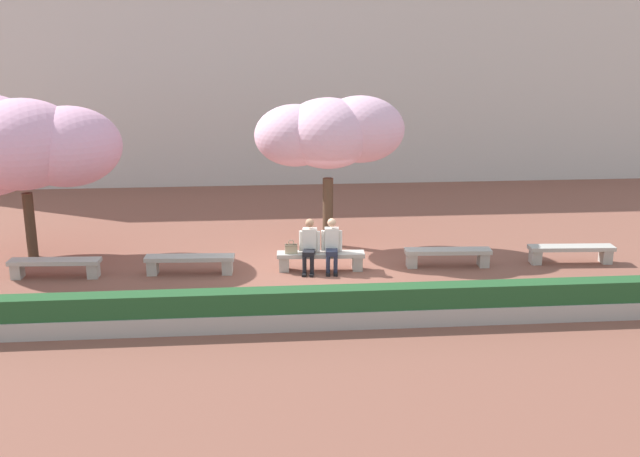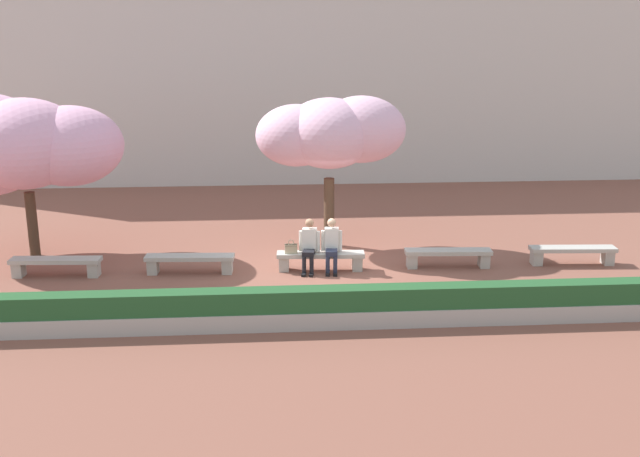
{
  "view_description": "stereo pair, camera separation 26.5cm",
  "coord_description": "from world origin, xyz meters",
  "px_view_note": "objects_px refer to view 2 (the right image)",
  "views": [
    {
      "loc": [
        -1.57,
        -17.3,
        5.74
      ],
      "look_at": [
        0.0,
        0.2,
        1.0
      ],
      "focal_mm": 42.0,
      "sensor_mm": 36.0,
      "label": 1
    },
    {
      "loc": [
        -1.31,
        -17.32,
        5.74
      ],
      "look_at": [
        0.0,
        0.2,
        1.0
      ],
      "focal_mm": 42.0,
      "sensor_mm": 36.0,
      "label": 2
    }
  ],
  "objects_px": {
    "stone_bench_near_east": "(448,255)",
    "handbag": "(291,248)",
    "person_seated_left": "(309,244)",
    "cherry_tree_main": "(331,133)",
    "stone_bench_east_end": "(573,252)",
    "cherry_tree_secondary": "(18,145)",
    "person_seated_right": "(332,243)",
    "stone_bench_near_west": "(190,261)",
    "stone_bench_center": "(321,258)",
    "stone_bench_west_end": "(56,264)"
  },
  "relations": [
    {
      "from": "cherry_tree_secondary",
      "to": "stone_bench_near_west",
      "type": "bearing_deg",
      "value": -23.01
    },
    {
      "from": "stone_bench_near_east",
      "to": "cherry_tree_main",
      "type": "height_order",
      "value": "cherry_tree_main"
    },
    {
      "from": "person_seated_left",
      "to": "cherry_tree_main",
      "type": "distance_m",
      "value": 3.32
    },
    {
      "from": "stone_bench_west_end",
      "to": "stone_bench_near_west",
      "type": "height_order",
      "value": "same"
    },
    {
      "from": "person_seated_right",
      "to": "stone_bench_near_west",
      "type": "bearing_deg",
      "value": 179.11
    },
    {
      "from": "stone_bench_east_end",
      "to": "handbag",
      "type": "height_order",
      "value": "handbag"
    },
    {
      "from": "stone_bench_west_end",
      "to": "stone_bench_east_end",
      "type": "distance_m",
      "value": 12.61
    },
    {
      "from": "stone_bench_near_west",
      "to": "stone_bench_near_east",
      "type": "xyz_separation_m",
      "value": [
        6.31,
        -0.0,
        0.0
      ]
    },
    {
      "from": "stone_bench_center",
      "to": "person_seated_left",
      "type": "bearing_deg",
      "value": -169.41
    },
    {
      "from": "stone_bench_east_end",
      "to": "stone_bench_near_west",
      "type": "bearing_deg",
      "value": 180.0
    },
    {
      "from": "cherry_tree_secondary",
      "to": "stone_bench_center",
      "type": "bearing_deg",
      "value": -13.8
    },
    {
      "from": "stone_bench_center",
      "to": "cherry_tree_main",
      "type": "relative_size",
      "value": 0.53
    },
    {
      "from": "stone_bench_center",
      "to": "cherry_tree_main",
      "type": "height_order",
      "value": "cherry_tree_main"
    },
    {
      "from": "stone_bench_near_west",
      "to": "cherry_tree_main",
      "type": "bearing_deg",
      "value": 31.32
    },
    {
      "from": "stone_bench_east_end",
      "to": "cherry_tree_secondary",
      "type": "distance_m",
      "value": 14.14
    },
    {
      "from": "stone_bench_near_west",
      "to": "cherry_tree_secondary",
      "type": "height_order",
      "value": "cherry_tree_secondary"
    },
    {
      "from": "stone_bench_center",
      "to": "handbag",
      "type": "relative_size",
      "value": 6.33
    },
    {
      "from": "handbag",
      "to": "stone_bench_east_end",
      "type": "bearing_deg",
      "value": -0.06
    },
    {
      "from": "stone_bench_center",
      "to": "stone_bench_near_east",
      "type": "bearing_deg",
      "value": 0.0
    },
    {
      "from": "stone_bench_east_end",
      "to": "person_seated_left",
      "type": "bearing_deg",
      "value": -179.54
    },
    {
      "from": "stone_bench_near_west",
      "to": "person_seated_right",
      "type": "xyz_separation_m",
      "value": [
        3.41,
        -0.05,
        0.39
      ]
    },
    {
      "from": "stone_bench_near_west",
      "to": "stone_bench_east_end",
      "type": "height_order",
      "value": "same"
    },
    {
      "from": "person_seated_left",
      "to": "cherry_tree_secondary",
      "type": "height_order",
      "value": "cherry_tree_secondary"
    },
    {
      "from": "stone_bench_near_west",
      "to": "stone_bench_east_end",
      "type": "xyz_separation_m",
      "value": [
        9.46,
        -0.0,
        0.0
      ]
    },
    {
      "from": "stone_bench_near_east",
      "to": "handbag",
      "type": "xyz_separation_m",
      "value": [
        -3.87,
        0.01,
        0.27
      ]
    },
    {
      "from": "cherry_tree_main",
      "to": "stone_bench_near_west",
      "type": "bearing_deg",
      "value": -148.68
    },
    {
      "from": "stone_bench_west_end",
      "to": "stone_bench_east_end",
      "type": "height_order",
      "value": "same"
    },
    {
      "from": "stone_bench_west_end",
      "to": "handbag",
      "type": "relative_size",
      "value": 6.33
    },
    {
      "from": "cherry_tree_main",
      "to": "cherry_tree_secondary",
      "type": "height_order",
      "value": "cherry_tree_secondary"
    },
    {
      "from": "stone_bench_near_east",
      "to": "handbag",
      "type": "bearing_deg",
      "value": 179.89
    },
    {
      "from": "stone_bench_near_east",
      "to": "cherry_tree_main",
      "type": "relative_size",
      "value": 0.53
    },
    {
      "from": "stone_bench_west_end",
      "to": "handbag",
      "type": "bearing_deg",
      "value": 0.08
    },
    {
      "from": "person_seated_right",
      "to": "cherry_tree_main",
      "type": "height_order",
      "value": "cherry_tree_main"
    },
    {
      "from": "stone_bench_near_east",
      "to": "handbag",
      "type": "height_order",
      "value": "handbag"
    },
    {
      "from": "stone_bench_west_end",
      "to": "cherry_tree_main",
      "type": "distance_m",
      "value": 7.59
    },
    {
      "from": "stone_bench_near_east",
      "to": "stone_bench_east_end",
      "type": "bearing_deg",
      "value": 0.0
    },
    {
      "from": "person_seated_left",
      "to": "stone_bench_east_end",
      "type": "bearing_deg",
      "value": 0.46
    },
    {
      "from": "stone_bench_center",
      "to": "person_seated_right",
      "type": "relative_size",
      "value": 1.66
    },
    {
      "from": "stone_bench_west_end",
      "to": "stone_bench_center",
      "type": "height_order",
      "value": "same"
    },
    {
      "from": "cherry_tree_secondary",
      "to": "person_seated_left",
      "type": "bearing_deg",
      "value": -14.71
    },
    {
      "from": "stone_bench_near_west",
      "to": "stone_bench_near_east",
      "type": "height_order",
      "value": "same"
    },
    {
      "from": "stone_bench_west_end",
      "to": "handbag",
      "type": "distance_m",
      "value": 5.59
    },
    {
      "from": "stone_bench_near_east",
      "to": "person_seated_left",
      "type": "relative_size",
      "value": 1.66
    },
    {
      "from": "stone_bench_near_west",
      "to": "stone_bench_near_east",
      "type": "distance_m",
      "value": 6.31
    },
    {
      "from": "stone_bench_west_end",
      "to": "cherry_tree_secondary",
      "type": "distance_m",
      "value": 3.38
    },
    {
      "from": "stone_bench_near_east",
      "to": "cherry_tree_secondary",
      "type": "relative_size",
      "value": 0.41
    },
    {
      "from": "cherry_tree_main",
      "to": "cherry_tree_secondary",
      "type": "bearing_deg",
      "value": -177.52
    },
    {
      "from": "stone_bench_near_east",
      "to": "cherry_tree_main",
      "type": "distance_m",
      "value": 4.44
    },
    {
      "from": "stone_bench_near_west",
      "to": "stone_bench_west_end",
      "type": "bearing_deg",
      "value": -180.0
    },
    {
      "from": "stone_bench_near_east",
      "to": "person_seated_right",
      "type": "bearing_deg",
      "value": -178.94
    }
  ]
}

